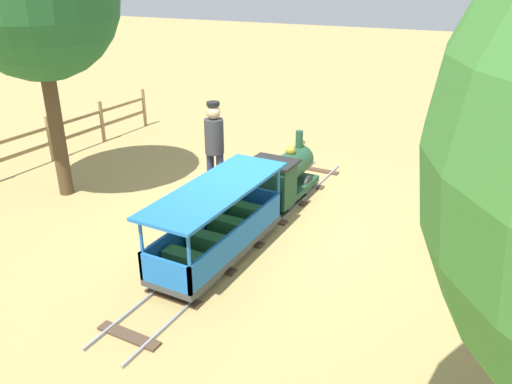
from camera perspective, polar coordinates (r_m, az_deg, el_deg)
ground_plane at (r=7.30m, az=-0.12°, el=-4.05°), size 60.00×60.00×0.00m
track at (r=7.23m, az=-0.42°, el=-4.19°), size 0.73×6.05×0.04m
locomotive at (r=7.87m, az=3.15°, el=1.93°), size 0.69×1.45×1.02m
passenger_car at (r=6.36m, az=-4.31°, el=-4.29°), size 0.79×2.35×0.97m
conductor_person at (r=7.88m, az=-4.78°, el=5.54°), size 0.30×0.30×1.62m
park_bench at (r=7.18m, az=25.35°, el=-3.29°), size 1.36×0.84×0.82m
fence_section at (r=10.15m, az=-25.54°, el=4.64°), size 0.08×7.13×0.90m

